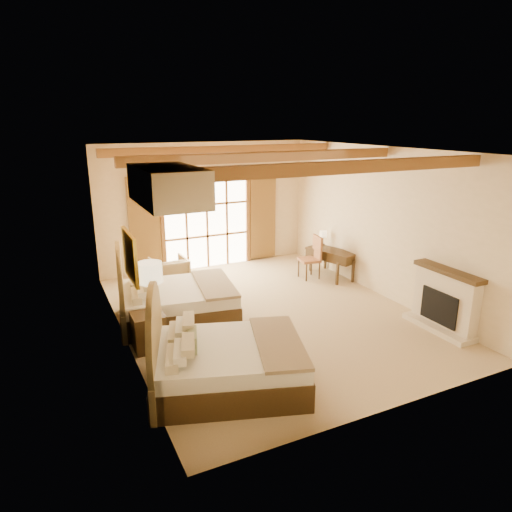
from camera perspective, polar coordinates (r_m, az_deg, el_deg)
floor at (r=9.18m, az=1.41°, el=-7.23°), size 7.00×7.00×0.00m
wall_back at (r=11.81m, az=-6.30°, el=6.22°), size 5.50×0.00×5.50m
wall_left at (r=7.84m, az=-16.72°, el=0.28°), size 0.00×7.00×7.00m
wall_right at (r=10.18m, az=15.45°, el=4.04°), size 0.00×7.00×7.00m
ceiling at (r=8.41m, az=1.57°, el=13.13°), size 7.00×7.00×0.00m
ceiling_beams at (r=8.42m, az=1.57°, el=12.32°), size 5.39×4.60×0.18m
french_doors at (r=11.82m, az=-6.15°, el=4.51°), size 3.95×0.08×2.60m
fireplace at (r=9.03m, az=22.45°, el=-5.47°), size 0.46×1.40×1.16m
painting at (r=7.09m, az=-15.45°, el=-0.05°), size 0.06×0.95×0.75m
canopy_valance at (r=5.70m, az=-10.98°, el=8.66°), size 0.70×1.40×0.45m
bed_near at (r=6.64m, az=-4.77°, el=-13.07°), size 2.61×2.20×1.41m
bed_far at (r=8.87m, az=-10.79°, el=-5.42°), size 2.38×1.93×1.42m
nightstand at (r=7.96m, az=-13.26°, el=-9.13°), size 0.52×0.52×0.63m
floor_lamp at (r=6.89m, az=-13.07°, el=-2.86°), size 0.36×0.36×1.72m
armchair at (r=10.60m, az=-10.78°, el=-2.09°), size 0.79×0.82×0.72m
ottoman at (r=10.61m, az=-6.97°, el=-2.92°), size 0.51×0.51×0.37m
desk at (r=11.35m, az=9.39°, el=-0.78°), size 0.91×1.36×0.67m
desk_chair at (r=11.18m, az=6.77°, el=-1.13°), size 0.52×0.52×1.04m
desk_lamp at (r=11.65m, az=8.40°, el=2.69°), size 0.18×0.18×0.35m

